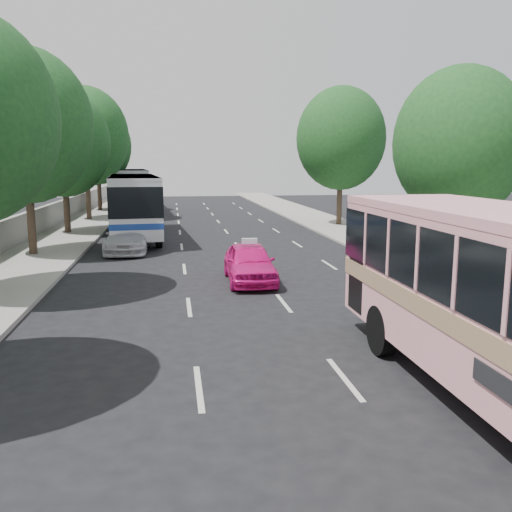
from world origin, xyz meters
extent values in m
plane|color=black|center=(0.00, 0.00, 0.00)|extent=(120.00, 120.00, 0.00)
cube|color=#9E998E|center=(-8.50, 20.00, 0.07)|extent=(4.00, 90.00, 0.15)
cube|color=#9E998E|center=(8.50, 20.00, 0.06)|extent=(4.00, 90.00, 0.12)
cube|color=#9E998E|center=(-10.30, 20.00, 0.90)|extent=(0.30, 90.00, 1.50)
cylinder|color=#38281E|center=(-8.70, 14.00, 1.90)|extent=(0.36, 0.36, 3.80)
ellipsoid|color=#19461D|center=(-8.70, 14.00, 5.90)|extent=(6.00, 6.00, 6.90)
sphere|color=#19461D|center=(-8.30, 13.70, 7.10)|extent=(3.90, 3.90, 3.90)
cylinder|color=#38281E|center=(-8.60, 22.00, 1.75)|extent=(0.36, 0.36, 3.50)
ellipsoid|color=#19461D|center=(-8.60, 22.00, 5.43)|extent=(5.52, 5.52, 6.35)
sphere|color=#19461D|center=(-8.20, 21.70, 6.53)|extent=(3.59, 3.59, 3.59)
cylinder|color=#38281E|center=(-8.50, 30.00, 2.00)|extent=(0.36, 0.36, 3.99)
ellipsoid|color=#19461D|center=(-8.50, 30.00, 6.20)|extent=(6.30, 6.30, 7.24)
sphere|color=#19461D|center=(-8.10, 29.70, 7.46)|extent=(4.09, 4.09, 4.09)
cylinder|color=#38281E|center=(-8.70, 38.00, 1.86)|extent=(0.36, 0.36, 3.72)
ellipsoid|color=#19461D|center=(-8.70, 38.00, 5.78)|extent=(5.88, 5.88, 6.76)
sphere|color=#19461D|center=(-8.30, 37.70, 6.96)|extent=(3.82, 3.82, 3.82)
cylinder|color=#38281E|center=(8.70, 8.00, 1.61)|extent=(0.36, 0.36, 3.23)
ellipsoid|color=#19461D|center=(8.70, 8.00, 5.01)|extent=(5.10, 5.10, 5.87)
sphere|color=#19461D|center=(9.10, 7.70, 6.04)|extent=(3.32, 3.31, 3.31)
cylinder|color=#38281E|center=(9.00, 24.00, 1.90)|extent=(0.36, 0.36, 3.80)
ellipsoid|color=#19461D|center=(9.00, 24.00, 5.90)|extent=(6.00, 6.00, 6.90)
sphere|color=#19461D|center=(9.40, 23.70, 7.10)|extent=(3.90, 3.90, 3.90)
cylinder|color=black|center=(2.25, -0.76, 0.56)|extent=(0.33, 1.12, 1.12)
cylinder|color=black|center=(4.65, -0.76, 0.56)|extent=(0.33, 1.12, 1.12)
imported|color=#E61480|center=(0.39, 7.17, 0.71)|extent=(1.75, 4.19, 1.42)
imported|color=silver|center=(-4.50, 14.89, 0.71)|extent=(2.06, 4.89, 1.41)
cube|color=silver|center=(-4.50, 19.98, 2.05)|extent=(3.49, 12.04, 3.02)
cube|color=black|center=(-4.50, 19.98, 2.42)|extent=(3.55, 12.07, 1.48)
cube|color=navy|center=(-4.50, 19.98, 1.29)|extent=(3.54, 12.06, 0.30)
cube|color=silver|center=(-4.50, 19.98, 3.49)|extent=(3.52, 12.06, 0.14)
cylinder|color=black|center=(-5.92, 23.63, 0.54)|extent=(0.41, 1.11, 1.09)
cylinder|color=black|center=(-3.70, 23.82, 0.54)|extent=(0.41, 1.11, 1.09)
cylinder|color=black|center=(-5.26, 15.74, 0.54)|extent=(0.41, 1.11, 1.09)
cylinder|color=black|center=(-3.05, 15.93, 0.54)|extent=(0.41, 1.11, 1.09)
cube|color=silver|center=(-5.91, 38.23, 2.13)|extent=(3.62, 12.51, 3.13)
cube|color=black|center=(-5.91, 38.23, 2.52)|extent=(3.68, 12.54, 1.54)
cube|color=navy|center=(-5.91, 38.23, 1.34)|extent=(3.67, 12.53, 0.31)
cube|color=silver|center=(-5.91, 38.23, 3.63)|extent=(3.65, 12.53, 0.14)
cylinder|color=black|center=(-7.39, 42.03, 0.57)|extent=(0.42, 1.15, 1.13)
cylinder|color=black|center=(-5.07, 42.22, 0.57)|extent=(0.42, 1.15, 1.13)
cylinder|color=black|center=(-6.71, 33.83, 0.57)|extent=(0.42, 1.15, 1.13)
cylinder|color=black|center=(-4.40, 34.02, 0.57)|extent=(0.42, 1.15, 1.13)
cube|color=silver|center=(0.39, 7.17, 1.51)|extent=(0.55, 0.19, 0.18)
camera|label=1|loc=(-2.31, -11.85, 4.25)|focal=38.00mm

